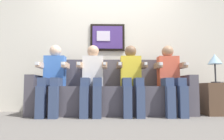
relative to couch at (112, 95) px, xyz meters
The scene contains 10 objects.
ground_plane 0.45m from the couch, 90.00° to the right, with size 6.47×6.47×0.00m, color #66605B.
back_wall_assembly 1.08m from the couch, 90.24° to the left, with size 4.97×0.10×2.60m.
couch is the anchor object (origin of this frame).
person_leftmost 0.97m from the couch, 169.47° to the right, with size 0.46×0.56×1.11m.
person_left_center 0.45m from the couch, 150.86° to the right, with size 0.46×0.56×1.11m.
person_right_center 0.45m from the couch, 29.15° to the right, with size 0.46×0.56×1.11m.
person_rightmost 0.97m from the couch, 10.53° to the right, with size 0.46×0.56×1.11m.
side_table_right 1.64m from the couch, ahead, with size 0.40×0.40×0.50m.
table_lamp 1.72m from the couch, ahead, with size 0.22×0.22×0.46m.
spare_remote_on_table 1.76m from the couch, ahead, with size 0.04×0.13×0.02m, color white.
Camera 1 is at (-0.07, -3.09, 0.43)m, focal length 33.76 mm.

